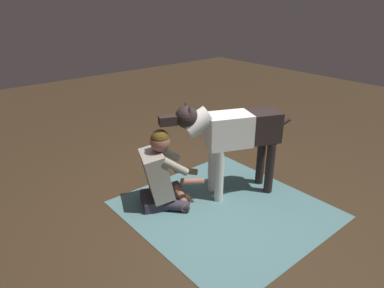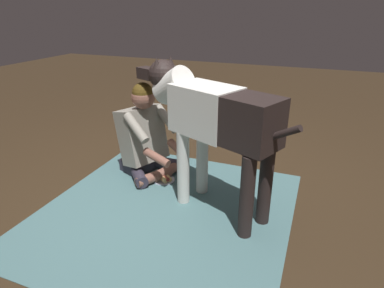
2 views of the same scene
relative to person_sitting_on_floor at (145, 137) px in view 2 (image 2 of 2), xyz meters
The scene contains 5 objects.
ground_plane 0.63m from the person_sitting_on_floor, 140.32° to the left, with size 13.91×13.91×0.00m, color #362718.
area_rug 0.79m from the person_sitting_on_floor, 130.42° to the left, with size 1.89×1.96×0.01m, color slate.
person_sitting_on_floor is the anchor object (origin of this frame).
large_dog 0.90m from the person_sitting_on_floor, 156.81° to the left, with size 1.42×0.72×1.13m.
hot_dog_on_plate 0.42m from the person_sitting_on_floor, 156.81° to the left, with size 0.20×0.20×0.06m.
Camera 2 is at (-1.06, 2.16, 1.50)m, focal length 30.75 mm.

